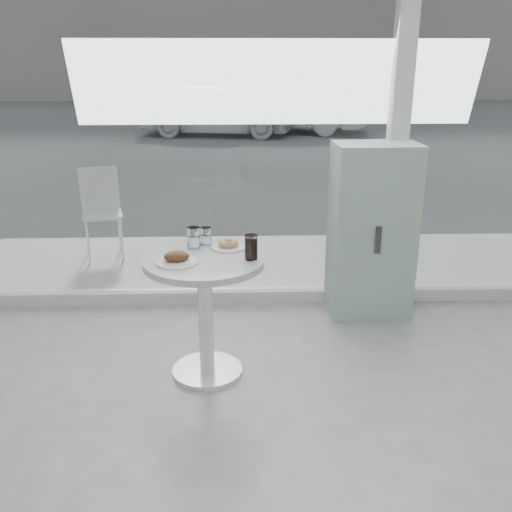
{
  "coord_description": "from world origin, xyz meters",
  "views": [
    {
      "loc": [
        -0.3,
        -1.26,
        1.9
      ],
      "look_at": [
        -0.2,
        1.7,
        0.85
      ],
      "focal_mm": 40.0,
      "sensor_mm": 36.0,
      "label": 1
    }
  ],
  "objects_px": {
    "water_tumbler_a": "(194,239)",
    "cola_glass": "(251,248)",
    "plate_fritter": "(177,258)",
    "plate_donut": "(228,245)",
    "main_table": "(205,292)",
    "mint_cabinet": "(372,231)",
    "water_tumbler_b": "(206,237)",
    "car_silver": "(284,103)",
    "car_white": "(216,109)",
    "patio_chair": "(101,207)"
  },
  "relations": [
    {
      "from": "water_tumbler_a",
      "to": "cola_glass",
      "type": "bearing_deg",
      "value": -32.99
    },
    {
      "from": "plate_fritter",
      "to": "plate_donut",
      "type": "relative_size",
      "value": 1.13
    },
    {
      "from": "main_table",
      "to": "mint_cabinet",
      "type": "distance_m",
      "value": 1.49
    },
    {
      "from": "water_tumbler_a",
      "to": "water_tumbler_b",
      "type": "bearing_deg",
      "value": 38.4
    },
    {
      "from": "car_silver",
      "to": "car_white",
      "type": "bearing_deg",
      "value": 130.73
    },
    {
      "from": "mint_cabinet",
      "to": "car_white",
      "type": "bearing_deg",
      "value": 96.53
    },
    {
      "from": "plate_fritter",
      "to": "water_tumbler_b",
      "type": "height_order",
      "value": "water_tumbler_b"
    },
    {
      "from": "patio_chair",
      "to": "car_silver",
      "type": "xyz_separation_m",
      "value": [
        2.52,
        9.65,
        0.19
      ]
    },
    {
      "from": "main_table",
      "to": "patio_chair",
      "type": "relative_size",
      "value": 0.92
    },
    {
      "from": "car_white",
      "to": "cola_glass",
      "type": "relative_size",
      "value": 25.63
    },
    {
      "from": "mint_cabinet",
      "to": "cola_glass",
      "type": "xyz_separation_m",
      "value": [
        -0.92,
        -0.91,
        0.19
      ]
    },
    {
      "from": "plate_fritter",
      "to": "water_tumbler_b",
      "type": "distance_m",
      "value": 0.37
    },
    {
      "from": "cola_glass",
      "to": "water_tumbler_a",
      "type": "bearing_deg",
      "value": 147.01
    },
    {
      "from": "mint_cabinet",
      "to": "car_silver",
      "type": "bearing_deg",
      "value": 87.1
    },
    {
      "from": "patio_chair",
      "to": "plate_fritter",
      "type": "height_order",
      "value": "patio_chair"
    },
    {
      "from": "car_silver",
      "to": "water_tumbler_a",
      "type": "height_order",
      "value": "car_silver"
    },
    {
      "from": "mint_cabinet",
      "to": "car_silver",
      "type": "relative_size",
      "value": 0.3
    },
    {
      "from": "car_silver",
      "to": "plate_fritter",
      "type": "distance_m",
      "value": 12.0
    },
    {
      "from": "main_table",
      "to": "plate_donut",
      "type": "bearing_deg",
      "value": 50.72
    },
    {
      "from": "main_table",
      "to": "cola_glass",
      "type": "distance_m",
      "value": 0.4
    },
    {
      "from": "car_white",
      "to": "water_tumbler_b",
      "type": "relative_size",
      "value": 34.2
    },
    {
      "from": "plate_donut",
      "to": "patio_chair",
      "type": "bearing_deg",
      "value": 121.86
    },
    {
      "from": "water_tumbler_b",
      "to": "cola_glass",
      "type": "xyz_separation_m",
      "value": [
        0.28,
        -0.28,
        0.02
      ]
    },
    {
      "from": "water_tumbler_a",
      "to": "water_tumbler_b",
      "type": "height_order",
      "value": "water_tumbler_a"
    },
    {
      "from": "patio_chair",
      "to": "cola_glass",
      "type": "height_order",
      "value": "cola_glass"
    },
    {
      "from": "plate_fritter",
      "to": "water_tumbler_b",
      "type": "relative_size",
      "value": 2.2
    },
    {
      "from": "water_tumbler_b",
      "to": "water_tumbler_a",
      "type": "bearing_deg",
      "value": -141.6
    },
    {
      "from": "patio_chair",
      "to": "cola_glass",
      "type": "bearing_deg",
      "value": -73.08
    },
    {
      "from": "car_white",
      "to": "water_tumbler_a",
      "type": "height_order",
      "value": "car_white"
    },
    {
      "from": "main_table",
      "to": "water_tumbler_a",
      "type": "height_order",
      "value": "water_tumbler_a"
    },
    {
      "from": "main_table",
      "to": "car_white",
      "type": "distance_m",
      "value": 11.17
    },
    {
      "from": "car_silver",
      "to": "water_tumbler_b",
      "type": "height_order",
      "value": "car_silver"
    },
    {
      "from": "mint_cabinet",
      "to": "car_silver",
      "type": "xyz_separation_m",
      "value": [
        0.22,
        10.94,
        0.06
      ]
    },
    {
      "from": "water_tumbler_a",
      "to": "plate_donut",
      "type": "bearing_deg",
      "value": -6.33
    },
    {
      "from": "plate_fritter",
      "to": "patio_chair",
      "type": "bearing_deg",
      "value": 112.93
    },
    {
      "from": "water_tumbler_a",
      "to": "patio_chair",
      "type": "bearing_deg",
      "value": 117.51
    },
    {
      "from": "car_silver",
      "to": "water_tumbler_b",
      "type": "relative_size",
      "value": 39.47
    },
    {
      "from": "plate_fritter",
      "to": "car_silver",
      "type": "bearing_deg",
      "value": 82.5
    },
    {
      "from": "plate_fritter",
      "to": "cola_glass",
      "type": "relative_size",
      "value": 1.65
    },
    {
      "from": "cola_glass",
      "to": "main_table",
      "type": "bearing_deg",
      "value": 174.37
    },
    {
      "from": "main_table",
      "to": "car_white",
      "type": "xyz_separation_m",
      "value": [
        -0.3,
        11.16,
        0.09
      ]
    },
    {
      "from": "main_table",
      "to": "water_tumbler_a",
      "type": "relative_size",
      "value": 5.96
    },
    {
      "from": "patio_chair",
      "to": "plate_fritter",
      "type": "xyz_separation_m",
      "value": [
        0.95,
        -2.24,
        0.27
      ]
    },
    {
      "from": "mint_cabinet",
      "to": "cola_glass",
      "type": "distance_m",
      "value": 1.31
    },
    {
      "from": "patio_chair",
      "to": "cola_glass",
      "type": "xyz_separation_m",
      "value": [
        1.37,
        -2.19,
        0.31
      ]
    },
    {
      "from": "plate_fritter",
      "to": "plate_donut",
      "type": "xyz_separation_m",
      "value": [
        0.29,
        0.25,
        -0.01
      ]
    },
    {
      "from": "main_table",
      "to": "water_tumbler_a",
      "type": "distance_m",
      "value": 0.35
    },
    {
      "from": "car_silver",
      "to": "plate_donut",
      "type": "bearing_deg",
      "value": -166.38
    },
    {
      "from": "mint_cabinet",
      "to": "patio_chair",
      "type": "relative_size",
      "value": 1.56
    },
    {
      "from": "plate_fritter",
      "to": "main_table",
      "type": "bearing_deg",
      "value": 27.9
    }
  ]
}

